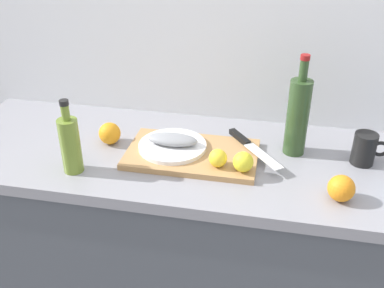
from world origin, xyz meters
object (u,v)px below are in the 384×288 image
wine_bottle (298,116)px  orange_0 (341,188)px  olive_oil_bottle (70,144)px  coffee_mug_0 (365,149)px  chef_knife (248,144)px  fish_fillet (172,139)px  cutting_board (192,154)px  lemon_0 (243,162)px  white_plate (172,146)px

wine_bottle → orange_0: size_ratio=4.39×
olive_oil_bottle → coffee_mug_0: 0.96m
olive_oil_bottle → chef_knife: bearing=23.4°
fish_fillet → cutting_board: bearing=-9.8°
wine_bottle → coffee_mug_0: (0.23, -0.03, -0.09)m
orange_0 → lemon_0: bearing=167.0°
cutting_board → fish_fillet: bearing=170.2°
fish_fillet → lemon_0: 0.27m
white_plate → wine_bottle: bearing=12.2°
white_plate → wine_bottle: wine_bottle is taller
fish_fillet → orange_0: bearing=-16.7°
white_plate → wine_bottle: 0.43m
fish_fillet → lemon_0: size_ratio=2.68×
cutting_board → lemon_0: (0.18, -0.08, 0.04)m
white_plate → orange_0: (0.55, -0.16, 0.01)m
chef_knife → wine_bottle: bearing=60.9°
cutting_board → orange_0: 0.50m
olive_oil_bottle → orange_0: olive_oil_bottle is taller
chef_knife → coffee_mug_0: bearing=51.1°
fish_fillet → coffee_mug_0: bearing=5.5°
coffee_mug_0 → chef_knife: bearing=179.7°
chef_knife → coffee_mug_0: coffee_mug_0 is taller
lemon_0 → coffee_mug_0: 0.42m
white_plate → coffee_mug_0: (0.64, 0.06, 0.03)m
white_plate → chef_knife: bearing=14.0°
white_plate → olive_oil_bottle: 0.34m
fish_fillet → wine_bottle: wine_bottle is taller
fish_fillet → olive_oil_bottle: olive_oil_bottle is taller
lemon_0 → olive_oil_bottle: olive_oil_bottle is taller
white_plate → coffee_mug_0: coffee_mug_0 is taller
white_plate → wine_bottle: size_ratio=0.67×
cutting_board → wine_bottle: bearing=16.6°
olive_oil_bottle → wine_bottle: 0.75m
coffee_mug_0 → orange_0: coffee_mug_0 is taller
white_plate → fish_fillet: 0.03m
white_plate → orange_0: orange_0 is taller
lemon_0 → coffee_mug_0: (0.38, 0.16, 0.00)m
fish_fillet → orange_0: 0.57m
fish_fillet → olive_oil_bottle: bearing=-149.4°
cutting_board → lemon_0: lemon_0 is taller
lemon_0 → white_plate: bearing=159.2°
coffee_mug_0 → white_plate: bearing=-174.5°
olive_oil_bottle → white_plate: bearing=30.6°
chef_knife → fish_fillet: bearing=-114.5°
white_plate → fish_fillet: size_ratio=1.33×
lemon_0 → olive_oil_bottle: bearing=-172.1°
fish_fillet → wine_bottle: size_ratio=0.50×
cutting_board → chef_knife: chef_knife is taller
fish_fillet → wine_bottle: (0.41, 0.09, 0.09)m
wine_bottle → olive_oil_bottle: bearing=-159.6°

